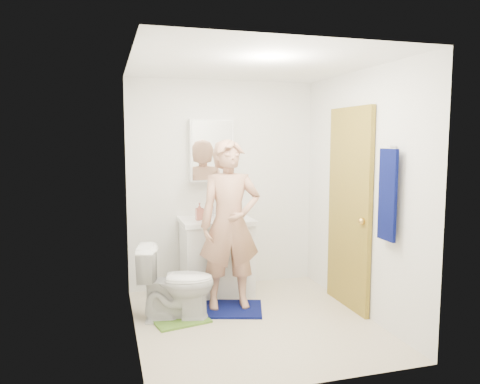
% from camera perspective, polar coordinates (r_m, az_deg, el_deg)
% --- Properties ---
extents(floor, '(2.20, 2.40, 0.02)m').
position_cam_1_polar(floor, '(4.63, 1.72, -15.64)').
color(floor, beige).
rests_on(floor, ground).
extents(ceiling, '(2.20, 2.40, 0.02)m').
position_cam_1_polar(ceiling, '(4.34, 1.84, 15.47)').
color(ceiling, white).
rests_on(ceiling, ground).
extents(wall_back, '(2.20, 0.02, 2.40)m').
position_cam_1_polar(wall_back, '(5.47, -2.13, 0.92)').
color(wall_back, white).
rests_on(wall_back, ground).
extents(wall_front, '(2.20, 0.02, 2.40)m').
position_cam_1_polar(wall_front, '(3.20, 8.47, -3.18)').
color(wall_front, white).
rests_on(wall_front, ground).
extents(wall_left, '(0.02, 2.40, 2.40)m').
position_cam_1_polar(wall_left, '(4.12, -13.09, -1.12)').
color(wall_left, white).
rests_on(wall_left, ground).
extents(wall_right, '(0.02, 2.40, 2.40)m').
position_cam_1_polar(wall_right, '(4.78, 14.55, -0.12)').
color(wall_right, white).
rests_on(wall_right, ground).
extents(vanity_cabinet, '(0.75, 0.55, 0.80)m').
position_cam_1_polar(vanity_cabinet, '(5.30, -2.90, -8.08)').
color(vanity_cabinet, white).
rests_on(vanity_cabinet, floor).
extents(countertop, '(0.79, 0.59, 0.05)m').
position_cam_1_polar(countertop, '(5.21, -2.92, -3.55)').
color(countertop, white).
rests_on(countertop, vanity_cabinet).
extents(sink_basin, '(0.40, 0.40, 0.03)m').
position_cam_1_polar(sink_basin, '(5.20, -2.92, -3.38)').
color(sink_basin, white).
rests_on(sink_basin, countertop).
extents(faucet, '(0.03, 0.03, 0.12)m').
position_cam_1_polar(faucet, '(5.37, -3.37, -2.33)').
color(faucet, silver).
rests_on(faucet, countertop).
extents(medicine_cabinet, '(0.50, 0.12, 0.70)m').
position_cam_1_polar(medicine_cabinet, '(5.35, -3.53, 5.07)').
color(medicine_cabinet, white).
rests_on(medicine_cabinet, wall_back).
extents(mirror_panel, '(0.46, 0.01, 0.66)m').
position_cam_1_polar(mirror_panel, '(5.29, -3.38, 5.05)').
color(mirror_panel, white).
rests_on(mirror_panel, wall_back).
extents(door, '(0.05, 0.80, 2.05)m').
position_cam_1_polar(door, '(4.90, 13.15, -1.97)').
color(door, '#A48A2D').
rests_on(door, ground).
extents(door_knob, '(0.07, 0.07, 0.07)m').
position_cam_1_polar(door_knob, '(4.62, 14.63, -3.47)').
color(door_knob, gold).
rests_on(door_knob, door).
extents(towel, '(0.03, 0.24, 0.80)m').
position_cam_1_polar(towel, '(4.25, 17.56, -0.34)').
color(towel, '#080E4D').
rests_on(towel, wall_right).
extents(towel_hook, '(0.06, 0.02, 0.02)m').
position_cam_1_polar(towel_hook, '(4.24, 18.21, 5.32)').
color(towel_hook, silver).
rests_on(towel_hook, wall_right).
extents(toilet, '(0.78, 0.55, 0.73)m').
position_cam_1_polar(toilet, '(4.60, -7.76, -10.86)').
color(toilet, white).
rests_on(toilet, floor).
extents(bath_mat, '(0.82, 0.68, 0.02)m').
position_cam_1_polar(bath_mat, '(4.90, -1.58, -14.06)').
color(bath_mat, '#080E4D').
rests_on(bath_mat, floor).
extents(green_rug, '(0.59, 0.53, 0.02)m').
position_cam_1_polar(green_rug, '(4.69, -7.39, -15.10)').
color(green_rug, '#5A892D').
rests_on(green_rug, floor).
extents(soap_dispenser, '(0.08, 0.09, 0.19)m').
position_cam_1_polar(soap_dispenser, '(5.12, -4.95, -2.38)').
color(soap_dispenser, '#B16153').
rests_on(soap_dispenser, countertop).
extents(toothbrush_cup, '(0.17, 0.17, 0.10)m').
position_cam_1_polar(toothbrush_cup, '(5.35, -1.45, -2.44)').
color(toothbrush_cup, '#6C3B83').
rests_on(toothbrush_cup, countertop).
extents(man, '(0.65, 0.46, 1.71)m').
position_cam_1_polar(man, '(4.72, -1.24, -3.97)').
color(man, tan).
rests_on(man, bath_mat).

